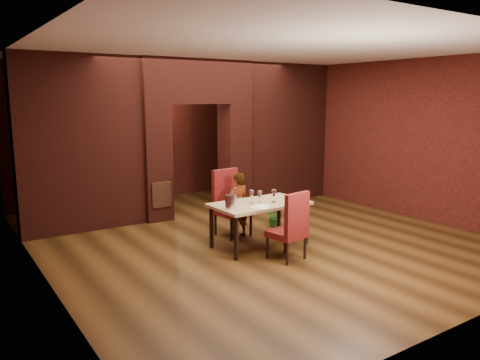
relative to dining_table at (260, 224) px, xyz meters
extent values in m
plane|color=#492E12|center=(0.23, 0.58, -0.37)|extent=(8.00, 8.00, 0.00)
cube|color=silver|center=(0.23, 0.58, 2.83)|extent=(7.00, 8.00, 0.04)
cube|color=maroon|center=(0.23, 4.58, 1.23)|extent=(7.00, 0.04, 3.20)
cube|color=maroon|center=(0.23, -3.42, 1.23)|extent=(7.00, 0.04, 3.20)
cube|color=maroon|center=(-3.27, 0.58, 1.23)|extent=(0.04, 8.00, 3.20)
cube|color=maroon|center=(3.73, 0.58, 1.23)|extent=(0.04, 8.00, 3.20)
cube|color=maroon|center=(-0.72, 2.58, 0.78)|extent=(0.55, 0.55, 2.30)
cube|color=maroon|center=(1.18, 2.58, 0.78)|extent=(0.55, 0.55, 2.30)
cube|color=maroon|center=(0.23, 2.58, 2.38)|extent=(2.45, 0.55, 0.90)
cube|color=maroon|center=(-2.13, 2.58, 1.23)|extent=(2.28, 0.35, 3.20)
cube|color=maroon|center=(2.59, 2.58, 1.23)|extent=(2.28, 0.35, 3.20)
cube|color=#964E2B|center=(-0.72, 2.28, 0.18)|extent=(0.40, 0.03, 0.50)
cube|color=black|center=(-0.17, 4.52, 0.68)|extent=(0.90, 0.08, 2.10)
cube|color=black|center=(-0.17, 4.48, 0.68)|extent=(1.02, 0.04, 2.22)
cube|color=tan|center=(0.00, 0.00, 0.00)|extent=(1.58, 0.91, 0.74)
cube|color=maroon|center=(-0.04, 0.74, 0.22)|extent=(0.60, 0.60, 1.18)
cube|color=maroon|center=(-0.03, -0.73, 0.16)|extent=(0.55, 0.55, 1.06)
imported|color=white|center=(-0.01, 0.63, 0.21)|extent=(0.43, 0.30, 1.15)
cube|color=white|center=(-0.15, -0.25, 0.37)|extent=(0.40, 0.36, 0.00)
cylinder|color=silver|center=(-0.63, -0.09, 0.48)|extent=(0.18, 0.18, 0.21)
cylinder|color=white|center=(-0.37, 0.18, 0.51)|extent=(0.07, 0.07, 0.29)
imported|color=#22631F|center=(0.93, 0.80, -0.17)|extent=(0.46, 0.45, 0.39)
camera|label=1|loc=(-4.41, -6.04, 2.07)|focal=35.00mm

